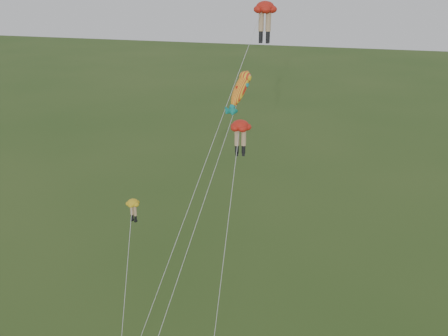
# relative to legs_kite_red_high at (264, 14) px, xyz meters

# --- Properties ---
(legs_kite_red_high) EXTENTS (6.66, 13.47, 21.60)m
(legs_kite_red_high) POSITION_rel_legs_kite_red_high_xyz_m (0.00, 0.00, 0.00)
(legs_kite_red_high) COLOR red
(legs_kite_red_high) RESTS_ON ground
(legs_kite_red_mid) EXTENTS (1.63, 7.73, 14.97)m
(legs_kite_red_mid) POSITION_rel_legs_kite_red_high_xyz_m (-0.04, -6.57, -6.53)
(legs_kite_red_mid) COLOR red
(legs_kite_red_mid) RESTS_ON ground
(legs_kite_yellow) EXTENTS (2.88, 9.05, 9.17)m
(legs_kite_yellow) POSITION_rel_legs_kite_red_high_xyz_m (-7.11, -7.78, -12.32)
(legs_kite_yellow) COLOR gold
(legs_kite_yellow) RESTS_ON ground
(fish_kite) EXTENTS (4.18, 13.01, 17.42)m
(fish_kite) POSITION_rel_legs_kite_red_high_xyz_m (-0.97, -2.79, -4.76)
(fish_kite) COLOR yellow
(fish_kite) RESTS_ON ground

